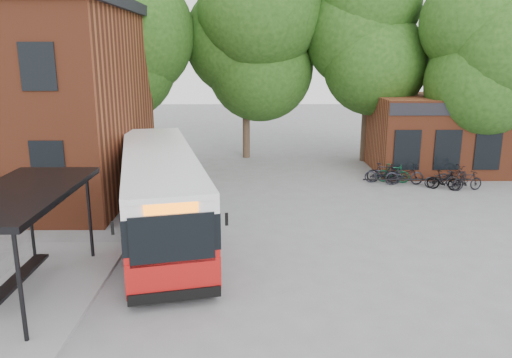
{
  "coord_description": "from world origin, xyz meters",
  "views": [
    {
      "loc": [
        1.35,
        -13.12,
        6.24
      ],
      "look_at": [
        1.49,
        3.62,
        2.0
      ],
      "focal_mm": 35.0,
      "sensor_mm": 36.0,
      "label": 1
    }
  ],
  "objects_px": {
    "bicycle_1": "(384,173)",
    "bicycle_7": "(467,181)",
    "bicycle_0": "(383,174)",
    "bicycle_6": "(453,175)",
    "city_bus": "(160,193)",
    "bicycle_5": "(444,180)",
    "bicycle_4": "(441,179)",
    "bus_shelter": "(26,244)",
    "bicycle_2": "(404,175)",
    "bicycle_3": "(393,173)"
  },
  "relations": [
    {
      "from": "bicycle_1",
      "to": "bicycle_7",
      "type": "xyz_separation_m",
      "value": [
        3.51,
        -1.48,
        -0.03
      ]
    },
    {
      "from": "bicycle_0",
      "to": "bicycle_6",
      "type": "xyz_separation_m",
      "value": [
        3.41,
        -0.14,
        -0.01
      ]
    },
    {
      "from": "city_bus",
      "to": "bicycle_6",
      "type": "xyz_separation_m",
      "value": [
        13.08,
        6.73,
        -1.02
      ]
    },
    {
      "from": "city_bus",
      "to": "bicycle_5",
      "type": "height_order",
      "value": "city_bus"
    },
    {
      "from": "bicycle_4",
      "to": "bus_shelter",
      "type": "bearing_deg",
      "value": 122.81
    },
    {
      "from": "bicycle_0",
      "to": "bicycle_1",
      "type": "relative_size",
      "value": 1.05
    },
    {
      "from": "bicycle_2",
      "to": "bicycle_7",
      "type": "relative_size",
      "value": 1.22
    },
    {
      "from": "bicycle_0",
      "to": "bicycle_2",
      "type": "height_order",
      "value": "bicycle_2"
    },
    {
      "from": "bicycle_3",
      "to": "bicycle_2",
      "type": "bearing_deg",
      "value": -121.87
    },
    {
      "from": "city_bus",
      "to": "bicycle_0",
      "type": "height_order",
      "value": "city_bus"
    },
    {
      "from": "bicycle_5",
      "to": "bicycle_7",
      "type": "distance_m",
      "value": 1.04
    },
    {
      "from": "bicycle_0",
      "to": "bicycle_6",
      "type": "bearing_deg",
      "value": -78.26
    },
    {
      "from": "bus_shelter",
      "to": "bicycle_7",
      "type": "distance_m",
      "value": 18.9
    },
    {
      "from": "bus_shelter",
      "to": "bicycle_7",
      "type": "xyz_separation_m",
      "value": [
        15.86,
        10.24,
        -0.98
      ]
    },
    {
      "from": "bicycle_1",
      "to": "bicycle_4",
      "type": "bearing_deg",
      "value": -93.79
    },
    {
      "from": "bus_shelter",
      "to": "bicycle_0",
      "type": "relative_size",
      "value": 4.05
    },
    {
      "from": "bicycle_0",
      "to": "bicycle_7",
      "type": "height_order",
      "value": "bicycle_7"
    },
    {
      "from": "bicycle_6",
      "to": "bicycle_7",
      "type": "height_order",
      "value": "bicycle_7"
    },
    {
      "from": "bicycle_1",
      "to": "bus_shelter",
      "type": "bearing_deg",
      "value": 149.85
    },
    {
      "from": "bicycle_5",
      "to": "bicycle_1",
      "type": "bearing_deg",
      "value": 82.91
    },
    {
      "from": "bicycle_7",
      "to": "bicycle_0",
      "type": "bearing_deg",
      "value": 56.87
    },
    {
      "from": "bus_shelter",
      "to": "city_bus",
      "type": "distance_m",
      "value": 5.45
    },
    {
      "from": "bus_shelter",
      "to": "bicycle_0",
      "type": "distance_m",
      "value": 16.96
    },
    {
      "from": "bus_shelter",
      "to": "bicycle_5",
      "type": "xyz_separation_m",
      "value": [
        14.83,
        10.38,
        -0.99
      ]
    },
    {
      "from": "city_bus",
      "to": "bus_shelter",
      "type": "bearing_deg",
      "value": -131.91
    },
    {
      "from": "bicycle_1",
      "to": "bicycle_4",
      "type": "relative_size",
      "value": 1.04
    },
    {
      "from": "bicycle_1",
      "to": "bicycle_2",
      "type": "relative_size",
      "value": 0.87
    },
    {
      "from": "bicycle_4",
      "to": "bicycle_5",
      "type": "relative_size",
      "value": 1.04
    },
    {
      "from": "bicycle_5",
      "to": "bicycle_3",
      "type": "bearing_deg",
      "value": 76.05
    },
    {
      "from": "bicycle_3",
      "to": "bicycle_5",
      "type": "xyz_separation_m",
      "value": [
        1.99,
        -1.4,
        -0.01
      ]
    },
    {
      "from": "bus_shelter",
      "to": "bicycle_4",
      "type": "relative_size",
      "value": 4.4
    },
    {
      "from": "city_bus",
      "to": "bicycle_4",
      "type": "xyz_separation_m",
      "value": [
        12.24,
        6.03,
        -1.05
      ]
    },
    {
      "from": "bicycle_2",
      "to": "bicycle_6",
      "type": "bearing_deg",
      "value": -89.44
    },
    {
      "from": "bicycle_4",
      "to": "bicycle_6",
      "type": "distance_m",
      "value": 1.1
    },
    {
      "from": "bicycle_0",
      "to": "bicycle_7",
      "type": "distance_m",
      "value": 3.84
    },
    {
      "from": "bus_shelter",
      "to": "bicycle_6",
      "type": "distance_m",
      "value": 19.49
    },
    {
      "from": "bicycle_2",
      "to": "bicycle_5",
      "type": "xyz_separation_m",
      "value": [
        1.58,
        -0.94,
        -0.04
      ]
    },
    {
      "from": "bicycle_0",
      "to": "bicycle_7",
      "type": "bearing_deg",
      "value": -97.37
    },
    {
      "from": "bicycle_2",
      "to": "bicycle_7",
      "type": "height_order",
      "value": "bicycle_2"
    },
    {
      "from": "city_bus",
      "to": "bicycle_7",
      "type": "bearing_deg",
      "value": 9.15
    },
    {
      "from": "bus_shelter",
      "to": "bicycle_4",
      "type": "distance_m",
      "value": 18.39
    },
    {
      "from": "bus_shelter",
      "to": "bicycle_7",
      "type": "relative_size",
      "value": 4.51
    },
    {
      "from": "bus_shelter",
      "to": "bicycle_1",
      "type": "xyz_separation_m",
      "value": [
        12.35,
        11.72,
        -0.95
      ]
    },
    {
      "from": "bicycle_0",
      "to": "bicycle_2",
      "type": "relative_size",
      "value": 0.91
    },
    {
      "from": "bicycle_5",
      "to": "bicycle_2",
      "type": "bearing_deg",
      "value": 80.38
    },
    {
      "from": "bicycle_1",
      "to": "bicycle_7",
      "type": "relative_size",
      "value": 1.06
    },
    {
      "from": "bicycle_4",
      "to": "bicycle_6",
      "type": "relative_size",
      "value": 0.93
    },
    {
      "from": "bicycle_2",
      "to": "bicycle_5",
      "type": "relative_size",
      "value": 1.25
    },
    {
      "from": "city_bus",
      "to": "bicycle_3",
      "type": "height_order",
      "value": "city_bus"
    },
    {
      "from": "city_bus",
      "to": "bicycle_2",
      "type": "relative_size",
      "value": 6.06
    }
  ]
}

